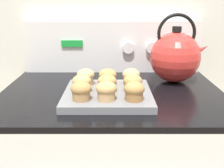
% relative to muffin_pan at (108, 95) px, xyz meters
% --- Properties ---
extents(control_panel, '(0.75, 0.07, 0.22)m').
position_rel_muffin_pan_xyz_m(control_panel, '(0.02, 0.36, 0.10)').
color(control_panel, white).
rests_on(control_panel, stove_range).
extents(muffin_pan, '(0.28, 0.28, 0.02)m').
position_rel_muffin_pan_xyz_m(muffin_pan, '(0.00, 0.00, 0.00)').
color(muffin_pan, slate).
rests_on(muffin_pan, stove_range).
extents(muffin_r0_c0, '(0.06, 0.06, 0.06)m').
position_rel_muffin_pan_xyz_m(muffin_r0_c0, '(-0.08, -0.08, 0.04)').
color(muffin_r0_c0, '#A37A4C').
rests_on(muffin_r0_c0, muffin_pan).
extents(muffin_r0_c1, '(0.06, 0.06, 0.06)m').
position_rel_muffin_pan_xyz_m(muffin_r0_c1, '(-0.00, -0.08, 0.04)').
color(muffin_r0_c1, tan).
rests_on(muffin_r0_c1, muffin_pan).
extents(muffin_r0_c2, '(0.06, 0.06, 0.06)m').
position_rel_muffin_pan_xyz_m(muffin_r0_c2, '(0.08, -0.08, 0.04)').
color(muffin_r0_c2, olive).
rests_on(muffin_r0_c2, muffin_pan).
extents(muffin_r1_c0, '(0.06, 0.06, 0.06)m').
position_rel_muffin_pan_xyz_m(muffin_r1_c0, '(-0.08, -0.00, 0.04)').
color(muffin_r1_c0, olive).
rests_on(muffin_r1_c0, muffin_pan).
extents(muffin_r1_c1, '(0.06, 0.06, 0.06)m').
position_rel_muffin_pan_xyz_m(muffin_r1_c1, '(-0.00, -0.00, 0.04)').
color(muffin_r1_c1, tan).
rests_on(muffin_r1_c1, muffin_pan).
extents(muffin_r1_c2, '(0.06, 0.06, 0.06)m').
position_rel_muffin_pan_xyz_m(muffin_r1_c2, '(0.08, 0.00, 0.04)').
color(muffin_r1_c2, tan).
rests_on(muffin_r1_c2, muffin_pan).
extents(muffin_r2_c0, '(0.06, 0.06, 0.06)m').
position_rel_muffin_pan_xyz_m(muffin_r2_c0, '(-0.08, 0.08, 0.04)').
color(muffin_r2_c0, tan).
rests_on(muffin_r2_c0, muffin_pan).
extents(muffin_r2_c1, '(0.06, 0.06, 0.06)m').
position_rel_muffin_pan_xyz_m(muffin_r2_c1, '(-0.00, 0.08, 0.04)').
color(muffin_r2_c1, tan).
rests_on(muffin_r2_c1, muffin_pan).
extents(muffin_r2_c2, '(0.06, 0.06, 0.06)m').
position_rel_muffin_pan_xyz_m(muffin_r2_c2, '(0.08, 0.08, 0.04)').
color(muffin_r2_c2, '#A37A4C').
rests_on(muffin_r2_c2, muffin_pan).
extents(tea_kettle, '(0.23, 0.19, 0.26)m').
position_rel_muffin_pan_xyz_m(tea_kettle, '(0.25, 0.19, 0.09)').
color(tea_kettle, red).
rests_on(tea_kettle, stove_range).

